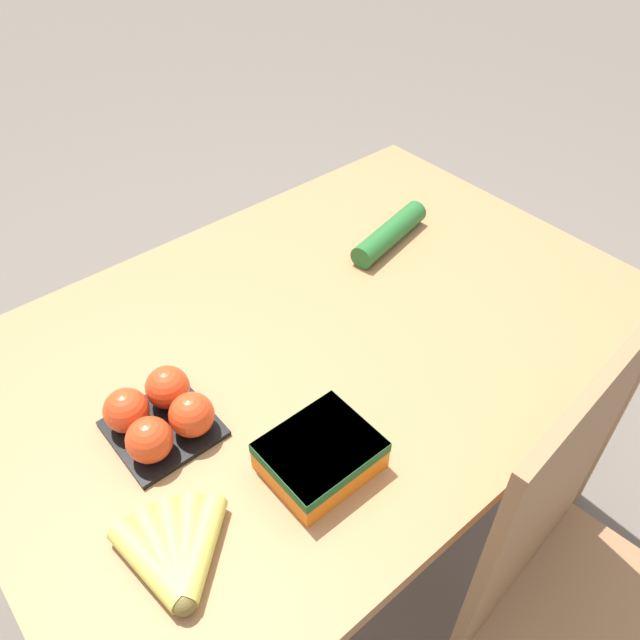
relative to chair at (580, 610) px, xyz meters
name	(u,v)px	position (x,y,z in m)	size (l,w,h in m)	color
ground_plane	(320,523)	(0.05, -0.61, -0.50)	(12.00, 12.00, 0.00)	#665B51
dining_table	(320,366)	(0.05, -0.61, 0.13)	(1.29, 0.89, 0.72)	#9E7044
chair	(580,610)	(0.00, 0.00, 0.00)	(0.46, 0.44, 0.98)	#8E6642
banana_bunch	(175,555)	(0.50, -0.39, 0.24)	(0.16, 0.17, 0.04)	brown
tomato_pack	(159,415)	(0.40, -0.60, 0.26)	(0.16, 0.16, 0.08)	black
carrot_bag	(320,453)	(0.24, -0.38, 0.26)	(0.17, 0.14, 0.06)	orange
cucumber_near	(390,234)	(-0.26, -0.73, 0.25)	(0.24, 0.10, 0.05)	#236028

